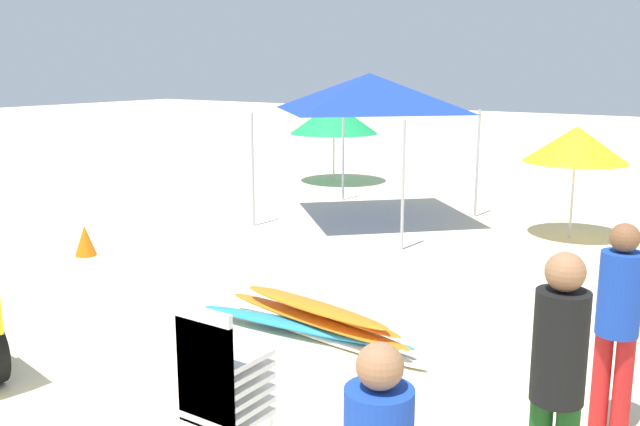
# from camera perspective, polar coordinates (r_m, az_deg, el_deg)

# --- Properties ---
(stacked_plastic_chairs) EXTENTS (0.48, 0.48, 1.29)m
(stacked_plastic_chairs) POSITION_cam_1_polar(r_m,az_deg,el_deg) (5.02, -8.22, -13.12)
(stacked_plastic_chairs) COLOR white
(stacked_plastic_chairs) RESTS_ON ground
(surfboard_pile) EXTENTS (2.84, 0.82, 0.40)m
(surfboard_pile) POSITION_cam_1_polar(r_m,az_deg,el_deg) (7.60, -0.41, -8.63)
(surfboard_pile) COLOR white
(surfboard_pile) RESTS_ON ground
(lifeguard_near_left) EXTENTS (0.32, 0.32, 1.79)m
(lifeguard_near_left) POSITION_cam_1_polar(r_m,az_deg,el_deg) (4.57, 18.59, -12.19)
(lifeguard_near_left) COLOR #194C19
(lifeguard_near_left) RESTS_ON ground
(lifeguard_near_center) EXTENTS (0.32, 0.32, 1.70)m
(lifeguard_near_center) POSITION_cam_1_polar(r_m,az_deg,el_deg) (5.92, 22.84, -7.59)
(lifeguard_near_center) COLOR red
(lifeguard_near_center) RESTS_ON ground
(popup_canopy) EXTENTS (3.05, 3.05, 2.71)m
(popup_canopy) POSITION_cam_1_polar(r_m,az_deg,el_deg) (12.91, 4.00, 9.67)
(popup_canopy) COLOR #B2B2B7
(popup_canopy) RESTS_ON ground
(beach_umbrella_left) EXTENTS (2.15, 2.15, 1.96)m
(beach_umbrella_left) POSITION_cam_1_polar(r_m,az_deg,el_deg) (17.33, 1.13, 7.66)
(beach_umbrella_left) COLOR beige
(beach_umbrella_left) RESTS_ON ground
(beach_umbrella_mid) EXTENTS (1.68, 1.68, 1.87)m
(beach_umbrella_mid) POSITION_cam_1_polar(r_m,az_deg,el_deg) (12.34, 19.92, 5.22)
(beach_umbrella_mid) COLOR beige
(beach_umbrella_mid) RESTS_ON ground
(traffic_cone_near) EXTENTS (0.33, 0.33, 0.47)m
(traffic_cone_near) POSITION_cam_1_polar(r_m,az_deg,el_deg) (11.33, -18.38, -2.12)
(traffic_cone_near) COLOR orange
(traffic_cone_near) RESTS_ON ground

